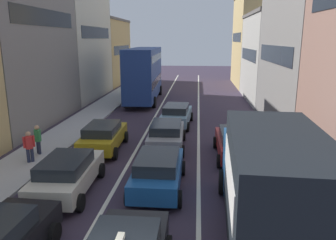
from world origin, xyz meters
name	(u,v)px	position (x,y,z in m)	size (l,w,h in m)	color
sidewalk_left	(95,113)	(-6.70, 20.00, 0.07)	(2.60, 64.00, 0.14)	#B4B4B4
lane_stripe_left	(156,115)	(-1.70, 20.00, 0.01)	(0.16, 60.00, 0.01)	silver
lane_stripe_right	(199,116)	(1.70, 20.00, 0.01)	(0.16, 60.00, 0.01)	silver
building_row_left	(33,42)	(-12.00, 21.31, 5.68)	(7.20, 43.90, 13.52)	tan
building_row_right	(310,43)	(9.90, 20.88, 5.61)	(7.20, 43.90, 14.00)	tan
removalist_box_truck	(269,179)	(3.69, 3.64, 1.97)	(2.98, 7.80, 3.58)	navy
sedan_centre_lane_second	(158,171)	(0.07, 6.80, 0.80)	(2.06, 4.30, 1.49)	#194C8C
wagon_left_lane_second	(67,173)	(-3.43, 6.19, 0.80)	(2.18, 4.36, 1.49)	beige
hatchback_centre_lane_third	(166,134)	(-0.08, 11.95, 0.80)	(2.12, 4.33, 1.49)	gray
sedan_left_lane_third	(103,136)	(-3.46, 11.31, 0.80)	(2.16, 4.35, 1.49)	#B29319
coupe_centre_lane_fourth	(176,114)	(0.15, 16.90, 0.80)	(2.27, 4.40, 1.49)	#759EB7
sedan_right_lane_behind_truck	(236,143)	(3.57, 10.74, 0.80)	(2.10, 4.32, 1.49)	#A51E1E
bus_mid_queue_primary	(144,72)	(-3.56, 25.97, 2.83)	(3.07, 10.58, 5.06)	navy
pedestrian_near_kerb	(38,139)	(-6.52, 10.06, 0.95)	(0.41, 0.41, 1.66)	#262D47
pedestrian_far_sidewalk	(29,146)	(-6.38, 8.91, 0.95)	(0.46, 0.36, 1.66)	#262D47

